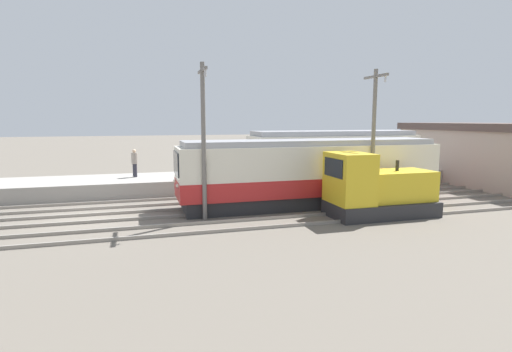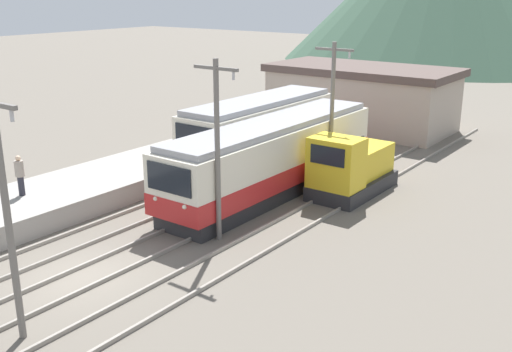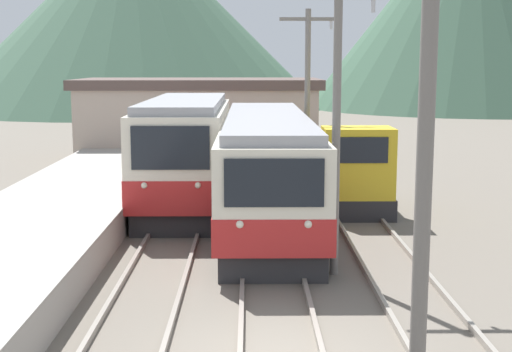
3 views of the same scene
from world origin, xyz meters
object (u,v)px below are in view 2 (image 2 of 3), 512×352
commuter_train_left (260,137)px  shunting_locomotive (351,169)px  commuter_train_center (273,160)px  person_on_platform (20,174)px  catenary_mast_near (7,210)px  catenary_mast_mid (217,145)px  catenary_mast_far (332,109)px

commuter_train_left → shunting_locomotive: 5.87m
commuter_train_center → person_on_platform: commuter_train_center is taller
commuter_train_left → shunting_locomotive: bearing=-7.0°
catenary_mast_near → catenary_mast_mid: 8.50m
commuter_train_center → catenary_mast_far: size_ratio=2.00×
shunting_locomotive → person_on_platform: 14.61m
commuter_train_center → person_on_platform: (-6.76, -8.83, 0.26)m
catenary_mast_near → commuter_train_left: bearing=104.2°
shunting_locomotive → commuter_train_left: bearing=173.0°
catenary_mast_near → catenary_mast_far: size_ratio=1.00×
commuter_train_left → catenary_mast_far: (4.31, -0.02, 2.01)m
commuter_train_left → commuter_train_center: (2.80, -2.73, -0.15)m
commuter_train_center → catenary_mast_mid: bearing=-75.4°
catenary_mast_near → person_on_platform: catenary_mast_near is taller
commuter_train_left → person_on_platform: commuter_train_left is taller
catenary_mast_mid → shunting_locomotive: bearing=79.2°
catenary_mast_near → catenary_mast_mid: size_ratio=1.00×
shunting_locomotive → catenary_mast_near: size_ratio=0.73×
commuter_train_center → shunting_locomotive: size_ratio=2.75×
commuter_train_left → catenary_mast_near: catenary_mast_near is taller
catenary_mast_far → person_on_platform: bearing=-125.6°
commuter_train_left → catenary_mast_mid: 9.76m
catenary_mast_far → person_on_platform: size_ratio=4.00×
commuter_train_center → catenary_mast_near: size_ratio=2.00×
catenary_mast_near → person_on_platform: size_ratio=4.00×
commuter_train_left → person_on_platform: size_ratio=5.96×
commuter_train_center → shunting_locomotive: commuter_train_center is taller
commuter_train_left → shunting_locomotive: commuter_train_left is taller
commuter_train_left → commuter_train_center: bearing=-44.3°
catenary_mast_mid → person_on_platform: 9.02m
commuter_train_center → catenary_mast_mid: 6.36m
commuter_train_center → catenary_mast_mid: (1.51, -5.79, 2.17)m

